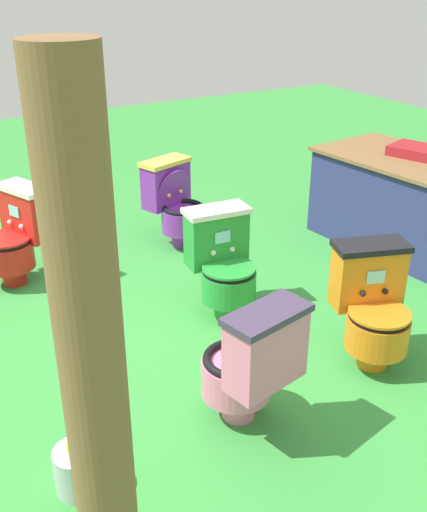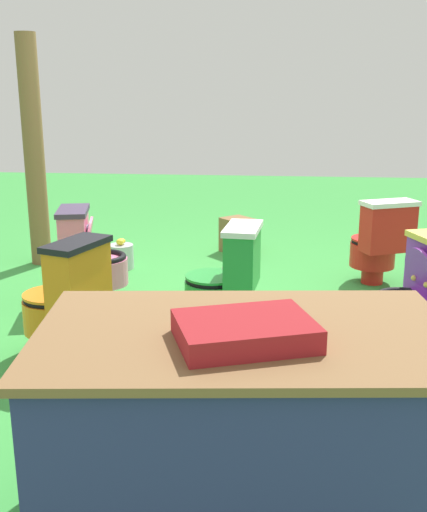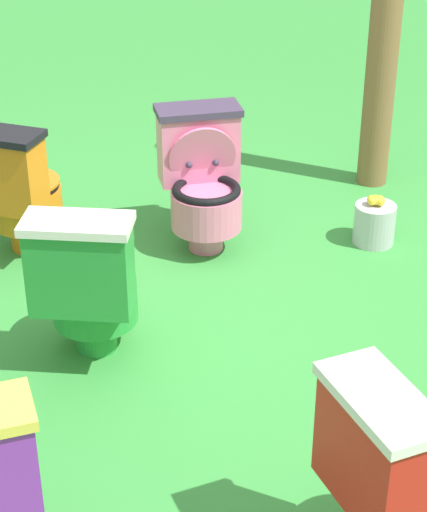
{
  "view_description": "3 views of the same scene",
  "coord_description": "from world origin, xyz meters",
  "px_view_note": "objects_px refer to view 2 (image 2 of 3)",
  "views": [
    {
      "loc": [
        2.95,
        -1.26,
        2.17
      ],
      "look_at": [
        -0.04,
        0.44,
        0.52
      ],
      "focal_mm": 42.34,
      "sensor_mm": 36.0,
      "label": 1
    },
    {
      "loc": [
        -0.5,
        4.48,
        1.58
      ],
      "look_at": [
        -0.08,
        0.22,
        0.41
      ],
      "focal_mm": 43.33,
      "sensor_mm": 36.0,
      "label": 2
    },
    {
      "loc": [
        -3.48,
        0.08,
        2.34
      ],
      "look_at": [
        -0.09,
        0.08,
        0.44
      ],
      "focal_mm": 64.42,
      "sensor_mm": 36.0,
      "label": 3
    }
  ],
  "objects_px": {
    "toilet_orange": "(65,297)",
    "vendor_table": "(244,427)",
    "toilet_green": "(226,278)",
    "lemon_bucket": "(121,256)",
    "wooden_post": "(34,153)",
    "toilet_purple": "(419,294)",
    "toilet_red": "(379,242)",
    "toilet_pink": "(90,255)",
    "small_crate": "(239,236)"
  },
  "relations": [
    {
      "from": "wooden_post",
      "to": "small_crate",
      "type": "xyz_separation_m",
      "value": [
        -1.81,
        -0.54,
        -0.85
      ]
    },
    {
      "from": "toilet_green",
      "to": "lemon_bucket",
      "type": "bearing_deg",
      "value": 42.68
    },
    {
      "from": "toilet_orange",
      "to": "toilet_pink",
      "type": "distance_m",
      "value": 0.95
    },
    {
      "from": "toilet_red",
      "to": "wooden_post",
      "type": "distance_m",
      "value": 3.1
    },
    {
      "from": "toilet_red",
      "to": "toilet_orange",
      "type": "xyz_separation_m",
      "value": [
        2.1,
        1.58,
        0.0
      ]
    },
    {
      "from": "toilet_pink",
      "to": "lemon_bucket",
      "type": "relative_size",
      "value": 2.63
    },
    {
      "from": "wooden_post",
      "to": "lemon_bucket",
      "type": "xyz_separation_m",
      "value": [
        -0.79,
        0.11,
        -0.9
      ]
    },
    {
      "from": "wooden_post",
      "to": "small_crate",
      "type": "bearing_deg",
      "value": -163.31
    },
    {
      "from": "vendor_table",
      "to": "lemon_bucket",
      "type": "height_order",
      "value": "vendor_table"
    },
    {
      "from": "toilet_red",
      "to": "toilet_purple",
      "type": "bearing_deg",
      "value": -111.82
    },
    {
      "from": "lemon_bucket",
      "to": "toilet_green",
      "type": "bearing_deg",
      "value": 127.4
    },
    {
      "from": "toilet_green",
      "to": "lemon_bucket",
      "type": "height_order",
      "value": "toilet_green"
    },
    {
      "from": "wooden_post",
      "to": "toilet_orange",
      "type": "bearing_deg",
      "value": 114.83
    },
    {
      "from": "toilet_orange",
      "to": "toilet_purple",
      "type": "height_order",
      "value": "same"
    },
    {
      "from": "toilet_purple",
      "to": "toilet_orange",
      "type": "bearing_deg",
      "value": 78.19
    },
    {
      "from": "vendor_table",
      "to": "lemon_bucket",
      "type": "distance_m",
      "value": 3.51
    },
    {
      "from": "small_crate",
      "to": "lemon_bucket",
      "type": "distance_m",
      "value": 1.22
    },
    {
      "from": "toilet_red",
      "to": "vendor_table",
      "type": "relative_size",
      "value": 0.47
    },
    {
      "from": "toilet_pink",
      "to": "small_crate",
      "type": "height_order",
      "value": "toilet_pink"
    },
    {
      "from": "toilet_purple",
      "to": "lemon_bucket",
      "type": "relative_size",
      "value": 2.63
    },
    {
      "from": "toilet_purple",
      "to": "toilet_pink",
      "type": "relative_size",
      "value": 1.0
    },
    {
      "from": "vendor_table",
      "to": "small_crate",
      "type": "xyz_separation_m",
      "value": [
        0.25,
        -3.92,
        -0.22
      ]
    },
    {
      "from": "toilet_red",
      "to": "toilet_orange",
      "type": "height_order",
      "value": "same"
    },
    {
      "from": "toilet_pink",
      "to": "vendor_table",
      "type": "xyz_separation_m",
      "value": [
        -1.28,
        2.35,
        0.02
      ]
    },
    {
      "from": "toilet_green",
      "to": "wooden_post",
      "type": "xyz_separation_m",
      "value": [
        1.84,
        -1.49,
        0.65
      ]
    },
    {
      "from": "toilet_green",
      "to": "wooden_post",
      "type": "bearing_deg",
      "value": 56.31
    },
    {
      "from": "wooden_post",
      "to": "toilet_red",
      "type": "bearing_deg",
      "value": 172.66
    },
    {
      "from": "toilet_green",
      "to": "toilet_orange",
      "type": "distance_m",
      "value": 1.05
    },
    {
      "from": "toilet_red",
      "to": "vendor_table",
      "type": "distance_m",
      "value": 3.13
    },
    {
      "from": "vendor_table",
      "to": "toilet_green",
      "type": "bearing_deg",
      "value": -83.36
    },
    {
      "from": "small_crate",
      "to": "wooden_post",
      "type": "bearing_deg",
      "value": 16.69
    },
    {
      "from": "vendor_table",
      "to": "wooden_post",
      "type": "bearing_deg",
      "value": -58.57
    },
    {
      "from": "toilet_orange",
      "to": "wooden_post",
      "type": "distance_m",
      "value": 2.27
    },
    {
      "from": "toilet_red",
      "to": "toilet_pink",
      "type": "distance_m",
      "value": 2.31
    },
    {
      "from": "vendor_table",
      "to": "small_crate",
      "type": "bearing_deg",
      "value": -86.39
    },
    {
      "from": "vendor_table",
      "to": "lemon_bucket",
      "type": "bearing_deg",
      "value": -68.66
    },
    {
      "from": "toilet_pink",
      "to": "small_crate",
      "type": "distance_m",
      "value": 1.89
    },
    {
      "from": "vendor_table",
      "to": "toilet_orange",
      "type": "bearing_deg",
      "value": -50.67
    },
    {
      "from": "toilet_pink",
      "to": "toilet_purple",
      "type": "bearing_deg",
      "value": 60.44
    },
    {
      "from": "toilet_red",
      "to": "vendor_table",
      "type": "height_order",
      "value": "vendor_table"
    },
    {
      "from": "toilet_green",
      "to": "wooden_post",
      "type": "distance_m",
      "value": 2.46
    },
    {
      "from": "toilet_orange",
      "to": "toilet_red",
      "type": "bearing_deg",
      "value": -34.25
    },
    {
      "from": "toilet_pink",
      "to": "small_crate",
      "type": "bearing_deg",
      "value": 134.29
    },
    {
      "from": "toilet_orange",
      "to": "wooden_post",
      "type": "height_order",
      "value": "wooden_post"
    },
    {
      "from": "toilet_green",
      "to": "toilet_red",
      "type": "relative_size",
      "value": 1.0
    },
    {
      "from": "toilet_orange",
      "to": "toilet_pink",
      "type": "xyz_separation_m",
      "value": [
        0.13,
        -0.95,
        0.0
      ]
    },
    {
      "from": "toilet_orange",
      "to": "vendor_table",
      "type": "relative_size",
      "value": 0.47
    },
    {
      "from": "toilet_red",
      "to": "vendor_table",
      "type": "bearing_deg",
      "value": -130.51
    },
    {
      "from": "wooden_post",
      "to": "small_crate",
      "type": "distance_m",
      "value": 2.08
    },
    {
      "from": "toilet_purple",
      "to": "vendor_table",
      "type": "relative_size",
      "value": 0.47
    }
  ]
}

